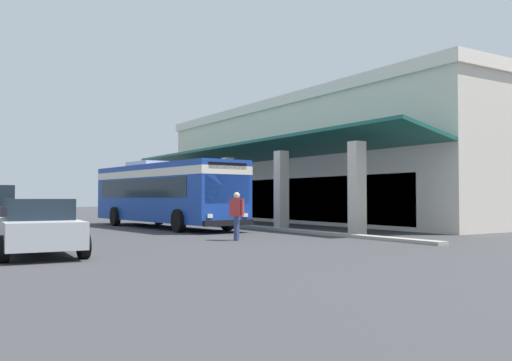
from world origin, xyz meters
TOP-DOWN VIEW (x-y plane):
  - ground at (0.00, 8.00)m, footprint 120.00×120.00m
  - curb_strip at (-1.60, 2.80)m, footprint 32.82×0.50m
  - plaza_building at (-1.60, 12.42)m, footprint 27.65×14.01m
  - transit_bus at (0.83, -0.72)m, footprint 11.40×3.59m
  - parked_sedan_silver at (10.88, -8.47)m, footprint 4.52×2.23m
  - pedestrian at (9.58, -1.64)m, footprint 0.67×0.38m
  - potted_palm at (-9.77, 4.31)m, footprint 1.82×1.79m

SIDE VIEW (x-z plane):
  - ground at x=0.00m, z-range 0.00..0.00m
  - curb_strip at x=-1.60m, z-range 0.00..0.12m
  - potted_palm at x=-9.77m, z-range -0.70..2.01m
  - parked_sedan_silver at x=10.88m, z-range 0.02..1.49m
  - pedestrian at x=9.58m, z-range 0.11..1.79m
  - transit_bus at x=0.83m, z-range 0.18..3.52m
  - plaza_building at x=-1.60m, z-range 0.00..7.55m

